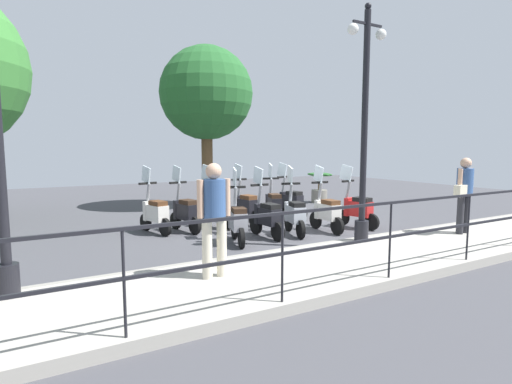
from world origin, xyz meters
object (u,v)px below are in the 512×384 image
object	(u,v)px
scooter_near_1	(327,211)
scooter_far_0	(290,201)
potted_palm	(319,190)
scooter_near_2	(295,213)
scooter_far_1	(273,204)
scooter_near_3	(267,216)
tree_distant	(206,94)
scooter_far_4	(185,211)
lamp_post_near	(364,139)
scooter_near_0	(357,208)
scooter_far_2	(245,205)
pedestrian_distant	(214,211)
scooter_far_3	(216,208)
scooter_near_4	(238,220)
scooter_far_5	(155,212)
pedestrian_with_bag	(464,190)

from	to	relation	value
scooter_near_1	scooter_far_0	bearing A→B (deg)	-6.04
potted_palm	scooter_near_2	distance (m)	5.51
potted_palm	scooter_far_1	world-z (taller)	scooter_far_1
scooter_near_3	scooter_far_0	xyz separation A→B (m)	(1.74, -1.82, 0.00)
tree_distant	scooter_far_4	distance (m)	4.95
lamp_post_near	scooter_near_1	size ratio (longest dim) A/B	2.87
scooter_far_4	scooter_far_1	bearing A→B (deg)	-102.49
scooter_near_0	scooter_far_2	distance (m)	2.76
pedestrian_distant	scooter_far_3	world-z (taller)	pedestrian_distant
scooter_near_4	scooter_near_2	bearing A→B (deg)	-69.37
pedestrian_distant	scooter_near_0	bearing A→B (deg)	113.85
lamp_post_near	scooter_far_0	size ratio (longest dim) A/B	2.87
scooter_near_4	scooter_far_3	world-z (taller)	same
scooter_near_4	scooter_far_4	distance (m)	1.72
tree_distant	scooter_far_4	size ratio (longest dim) A/B	3.35
pedestrian_distant	scooter_near_3	distance (m)	3.27
potted_palm	scooter_near_3	xyz separation A→B (m)	(-3.86, 4.55, 0.04)
tree_distant	scooter_near_3	bearing A→B (deg)	172.46
scooter_far_3	scooter_far_4	world-z (taller)	same
scooter_far_1	scooter_near_4	bearing A→B (deg)	148.56
tree_distant	potted_palm	world-z (taller)	tree_distant
potted_palm	scooter_near_3	distance (m)	5.97
scooter_far_2	scooter_far_4	world-z (taller)	same
pedestrian_distant	scooter_far_4	world-z (taller)	pedestrian_distant
scooter_far_1	tree_distant	bearing A→B (deg)	25.87
scooter_far_0	scooter_far_2	size ratio (longest dim) A/B	1.00
scooter_far_2	scooter_far_4	bearing A→B (deg)	86.86
scooter_near_1	scooter_far_0	xyz separation A→B (m)	(1.90, -0.30, 0.00)
scooter_near_2	scooter_far_5	bearing A→B (deg)	73.49
scooter_near_2	scooter_far_4	world-z (taller)	same
tree_distant	potted_palm	distance (m)	5.13
scooter_near_2	scooter_near_3	bearing A→B (deg)	100.45
scooter_near_4	scooter_near_1	bearing A→B (deg)	-72.95
scooter_near_0	scooter_far_5	distance (m)	4.79
pedestrian_distant	scooter_far_5	bearing A→B (deg)	175.77
pedestrian_with_bag	potted_palm	xyz separation A→B (m)	(6.13, -1.12, -0.63)
tree_distant	scooter_near_0	distance (m)	6.14
scooter_near_4	scooter_far_4	size ratio (longest dim) A/B	1.00
scooter_near_0	pedestrian_with_bag	bearing A→B (deg)	-166.94
pedestrian_with_bag	tree_distant	xyz separation A→B (m)	(7.02, 2.80, 2.56)
pedestrian_with_bag	scooter_near_1	bearing A→B (deg)	36.27
tree_distant	potted_palm	size ratio (longest dim) A/B	4.86
scooter_near_0	scooter_far_4	distance (m)	4.12
scooter_near_3	scooter_far_5	xyz separation A→B (m)	(1.63, 1.98, 0.00)
scooter_far_1	scooter_near_2	bearing A→B (deg)	-177.12
pedestrian_distant	scooter_far_1	world-z (taller)	pedestrian_distant
scooter_near_3	scooter_far_3	distance (m)	1.63
scooter_near_0	scooter_near_2	xyz separation A→B (m)	(0.12, 1.76, 0.00)
scooter_near_3	scooter_near_0	bearing A→B (deg)	-97.89
scooter_near_1	pedestrian_distant	bearing A→B (deg)	122.36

